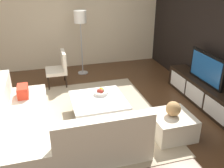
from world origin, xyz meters
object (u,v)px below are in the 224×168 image
(media_console, at_px, (202,93))
(floor_lamp, at_px, (80,21))
(sectional_couch, at_px, (49,128))
(accent_chair_near, at_px, (59,66))
(fruit_bowl, at_px, (101,92))
(television, at_px, (207,68))
(coffee_table, at_px, (98,107))
(ottoman, at_px, (171,125))
(decorative_ball, at_px, (173,109))

(media_console, height_order, floor_lamp, floor_lamp)
(sectional_couch, distance_m, accent_chair_near, 2.41)
(fruit_bowl, bearing_deg, floor_lamp, -179.87)
(sectional_couch, xyz_separation_m, floor_lamp, (-2.99, 1.08, 1.19))
(television, bearing_deg, accent_chair_near, -122.76)
(coffee_table, distance_m, accent_chair_near, 1.87)
(floor_lamp, height_order, ottoman, floor_lamp)
(coffee_table, xyz_separation_m, decorative_ball, (0.98, 1.09, 0.33))
(decorative_ball, bearing_deg, accent_chair_near, -148.56)
(fruit_bowl, xyz_separation_m, decorative_ball, (1.16, 0.99, 0.09))
(television, distance_m, ottoman, 1.62)
(television, xyz_separation_m, fruit_bowl, (-0.28, -2.20, -0.38))
(fruit_bowl, bearing_deg, accent_chair_near, -156.59)
(decorative_ball, bearing_deg, television, 125.95)
(accent_chair_near, relative_size, floor_lamp, 0.50)
(sectional_couch, bearing_deg, coffee_table, 121.91)
(television, height_order, ottoman, television)
(television, bearing_deg, sectional_couch, -81.09)
(media_console, height_order, ottoman, media_console)
(media_console, distance_m, decorative_ball, 1.52)
(television, height_order, fruit_bowl, television)
(sectional_couch, xyz_separation_m, decorative_ball, (0.36, 2.07, 0.24))
(television, relative_size, coffee_table, 1.04)
(accent_chair_near, height_order, floor_lamp, floor_lamp)
(ottoman, bearing_deg, fruit_bowl, -139.50)
(coffee_table, bearing_deg, sectional_couch, -58.09)
(television, distance_m, decorative_ball, 1.52)
(media_console, distance_m, coffee_table, 2.30)
(television, xyz_separation_m, accent_chair_near, (-1.85, -2.88, -0.33))
(ottoman, bearing_deg, sectional_couch, -99.92)
(coffee_table, bearing_deg, accent_chair_near, -161.61)
(television, bearing_deg, ottoman, -54.05)
(ottoman, bearing_deg, media_console, 125.96)
(decorative_ball, bearing_deg, sectional_couch, -99.92)
(sectional_couch, distance_m, coffee_table, 1.17)
(floor_lamp, bearing_deg, fruit_bowl, 0.13)
(sectional_couch, relative_size, floor_lamp, 1.40)
(media_console, xyz_separation_m, fruit_bowl, (-0.28, -2.20, 0.18))
(media_console, xyz_separation_m, accent_chair_near, (-1.85, -2.88, 0.24))
(sectional_couch, xyz_separation_m, accent_chair_near, (-2.37, 0.41, 0.21))
(sectional_couch, distance_m, decorative_ball, 2.12)
(floor_lamp, xyz_separation_m, ottoman, (3.35, 0.99, -1.27))
(accent_chair_near, distance_m, ottoman, 3.21)
(floor_lamp, bearing_deg, media_console, 41.68)
(television, distance_m, coffee_table, 2.38)
(media_console, bearing_deg, ottoman, -54.04)
(television, xyz_separation_m, sectional_couch, (0.52, -3.28, -0.53))
(television, relative_size, accent_chair_near, 1.25)
(television, bearing_deg, media_console, -90.00)
(coffee_table, relative_size, accent_chair_near, 1.20)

